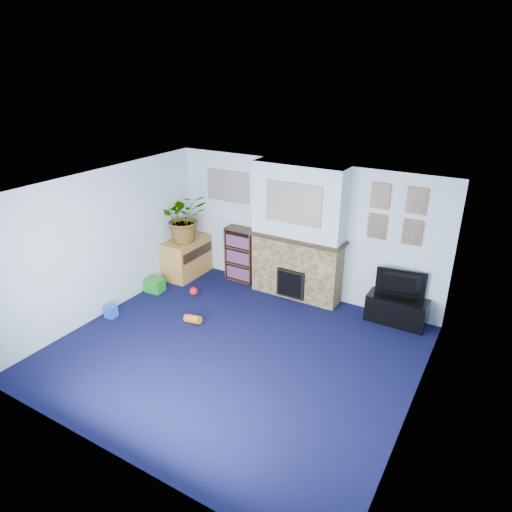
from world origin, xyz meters
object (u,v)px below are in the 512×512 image
Objects in this scene: tv_stand at (396,310)px; bookshelf at (241,256)px; television at (400,285)px; sideboard at (187,258)px.

bookshelf is at bearing 178.55° from tv_stand.
sideboard is (-4.05, -0.30, -0.32)m from television.
television is 3.02m from bookshelf.
television is at bearing 90.00° from tv_stand.
television reaches higher than sideboard.
sideboard is (-1.04, -0.36, -0.15)m from bookshelf.
tv_stand is 0.98× the size of sideboard.
sideboard is at bearing -161.12° from bookshelf.
sideboard is at bearing -5.11° from television.
bookshelf is at bearing 18.88° from sideboard.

